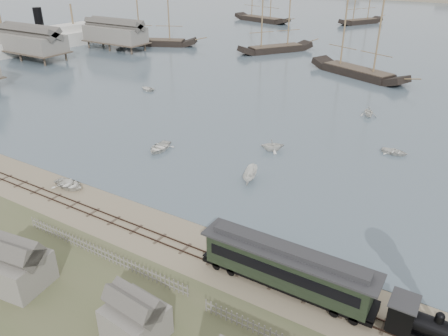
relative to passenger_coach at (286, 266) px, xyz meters
The scene contains 19 objects.
ground 9.56m from the passenger_coach, 167.57° to the left, with size 600.00×600.00×0.00m, color gray.
harbor_water 172.25m from the passenger_coach, 93.02° to the left, with size 600.00×336.00×0.06m, color #465964.
rail_track 9.34m from the passenger_coach, behind, with size 120.00×1.80×0.16m.
picket_fence_west 16.51m from the passenger_coach, 162.20° to the right, with size 19.00×0.10×1.20m, color slate, non-canonical shape.
shed_left 22.13m from the passenger_coach, 150.03° to the right, with size 5.00×4.00×4.10m, color slate, non-canonical shape.
shed_mid 12.45m from the passenger_coach, 125.29° to the right, with size 4.00×3.50×3.60m, color slate, non-canonical shape.
western_wharf 94.90m from the passenger_coach, 153.73° to the left, with size 36.00×56.00×8.00m, color slate, non-canonical shape.
passenger_coach is the anchor object (origin of this frame).
beached_dinghy 28.64m from the passenger_coach, behind, with size 4.08×2.92×0.85m, color white.
steamship 111.93m from the passenger_coach, 151.23° to the left, with size 50.45×8.41×11.04m, color white, non-canonical shape.
rowboat_0 30.80m from the passenger_coach, 148.29° to the left, with size 4.38×3.13×0.91m, color white.
rowboat_1 27.40m from the passenger_coach, 117.85° to the left, with size 3.26×2.81×1.72m, color white.
rowboat_2 18.86m from the passenger_coach, 127.18° to the left, with size 3.71×1.40×1.43m, color white.
rowboat_3 31.90m from the passenger_coach, 86.74° to the left, with size 3.45×2.46×0.71m, color white.
rowboat_6 59.98m from the passenger_coach, 141.02° to the left, with size 3.35×2.39×0.69m, color white.
rowboat_7 45.41m from the passenger_coach, 96.63° to the left, with size 3.13×2.70×1.65m, color white.
schooner_0 105.37m from the passenger_coach, 134.96° to the left, with size 23.24×5.36×20.00m, color black, non-canonical shape.
schooner_1 93.61m from the passenger_coach, 115.84° to the left, with size 21.30×4.92×20.00m, color black, non-canonical shape.
schooner_2 72.15m from the passenger_coach, 101.60° to the left, with size 23.62×5.45×20.00m, color black, non-canonical shape.
Camera 1 is at (19.20, -28.15, 24.78)m, focal length 35.00 mm.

